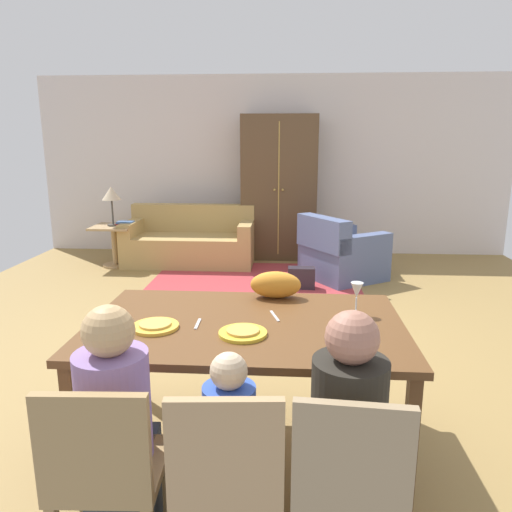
% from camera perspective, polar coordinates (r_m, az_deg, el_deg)
% --- Properties ---
extents(ground_plane, '(7.22, 6.32, 0.02)m').
position_cam_1_polar(ground_plane, '(4.79, 0.40, -7.98)').
color(ground_plane, olive).
extents(back_wall, '(7.22, 0.10, 2.70)m').
position_cam_1_polar(back_wall, '(7.68, 1.91, 10.48)').
color(back_wall, silver).
rests_on(back_wall, ground_plane).
extents(dining_table, '(1.72, 1.09, 0.76)m').
position_cam_1_polar(dining_table, '(2.73, -1.18, -9.05)').
color(dining_table, brown).
rests_on(dining_table, ground_plane).
extents(plate_near_man, '(0.25, 0.25, 0.02)m').
position_cam_1_polar(plate_near_man, '(2.67, -11.71, -8.09)').
color(plate_near_man, yellow).
rests_on(plate_near_man, dining_table).
extents(pizza_near_man, '(0.17, 0.17, 0.01)m').
position_cam_1_polar(pizza_near_man, '(2.66, -11.73, -7.79)').
color(pizza_near_man, gold).
rests_on(pizza_near_man, plate_near_man).
extents(plate_near_child, '(0.25, 0.25, 0.02)m').
position_cam_1_polar(plate_near_child, '(2.53, -1.55, -9.02)').
color(plate_near_child, gold).
rests_on(plate_near_child, dining_table).
extents(pizza_near_child, '(0.17, 0.17, 0.01)m').
position_cam_1_polar(pizza_near_child, '(2.53, -1.56, -8.71)').
color(pizza_near_child, gold).
rests_on(pizza_near_child, plate_near_child).
extents(wine_glass, '(0.07, 0.07, 0.19)m').
position_cam_1_polar(wine_glass, '(2.84, 11.71, -4.10)').
color(wine_glass, silver).
rests_on(wine_glass, dining_table).
extents(fork, '(0.02, 0.15, 0.01)m').
position_cam_1_polar(fork, '(2.69, -6.83, -7.89)').
color(fork, silver).
rests_on(fork, dining_table).
extents(knife, '(0.06, 0.17, 0.01)m').
position_cam_1_polar(knife, '(2.78, 2.20, -7.03)').
color(knife, silver).
rests_on(knife, dining_table).
extents(dining_chair_man, '(0.44, 0.44, 0.87)m').
position_cam_1_polar(dining_chair_man, '(2.15, -17.21, -22.64)').
color(dining_chair_man, '#9D7C4B').
rests_on(dining_chair_man, ground_plane).
extents(person_man, '(0.30, 0.41, 1.11)m').
position_cam_1_polar(person_man, '(2.27, -15.74, -19.69)').
color(person_man, '#364354').
rests_on(person_man, ground_plane).
extents(dining_chair_child, '(0.45, 0.45, 0.87)m').
position_cam_1_polar(dining_chair_child, '(2.04, -3.41, -24.09)').
color(dining_chair_child, tan).
rests_on(dining_chair_child, ground_plane).
extents(person_child, '(0.22, 0.29, 0.92)m').
position_cam_1_polar(person_child, '(2.21, -3.03, -22.65)').
color(person_child, '#384040').
rests_on(person_child, ground_plane).
extents(dining_chair_woman, '(0.45, 0.45, 0.87)m').
position_cam_1_polar(dining_chair_woman, '(2.04, 10.82, -24.29)').
color(dining_chair_woman, '#9C8460').
rests_on(dining_chair_woman, ground_plane).
extents(person_woman, '(0.30, 0.41, 1.11)m').
position_cam_1_polar(person_woman, '(2.17, 10.52, -21.03)').
color(person_woman, '#37394C').
rests_on(person_woman, ground_plane).
extents(cat, '(0.32, 0.16, 0.17)m').
position_cam_1_polar(cat, '(3.08, 2.32, -3.38)').
color(cat, orange).
rests_on(cat, dining_table).
extents(area_rug, '(2.60, 1.80, 0.01)m').
position_cam_1_polar(area_rug, '(6.20, -0.14, -2.84)').
color(area_rug, '#A8363B').
rests_on(area_rug, ground_plane).
extents(couch, '(1.82, 0.86, 0.82)m').
position_cam_1_polar(couch, '(7.09, -7.68, 1.59)').
color(couch, tan).
rests_on(couch, ground_plane).
extents(armchair, '(1.19, 1.18, 0.82)m').
position_cam_1_polar(armchair, '(6.30, 9.85, 0.19)').
color(armchair, slate).
rests_on(armchair, ground_plane).
extents(armoire, '(1.10, 0.59, 2.10)m').
position_cam_1_polar(armoire, '(7.31, 2.72, 7.97)').
color(armoire, brown).
rests_on(armoire, ground_plane).
extents(side_table, '(0.56, 0.56, 0.58)m').
position_cam_1_polar(side_table, '(7.11, -16.25, 1.82)').
color(side_table, tan).
rests_on(side_table, ground_plane).
extents(table_lamp, '(0.26, 0.26, 0.54)m').
position_cam_1_polar(table_lamp, '(7.02, -16.58, 6.88)').
color(table_lamp, '#413F3A').
rests_on(table_lamp, side_table).
extents(book_lower, '(0.22, 0.16, 0.03)m').
position_cam_1_polar(book_lower, '(7.04, -15.19, 3.58)').
color(book_lower, maroon).
rests_on(book_lower, side_table).
extents(book_upper, '(0.22, 0.16, 0.03)m').
position_cam_1_polar(book_upper, '(7.05, -15.04, 3.83)').
color(book_upper, '#395988').
rests_on(book_upper, book_lower).
extents(handbag, '(0.32, 0.16, 0.26)m').
position_cam_1_polar(handbag, '(5.86, 5.32, -2.57)').
color(handbag, '#272127').
rests_on(handbag, ground_plane).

